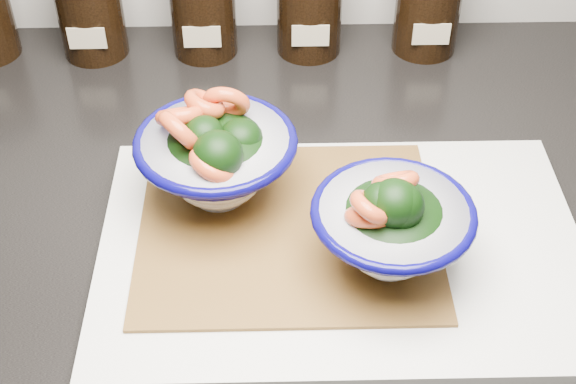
{
  "coord_description": "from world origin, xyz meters",
  "views": [
    {
      "loc": [
        0.07,
        0.81,
        1.45
      ],
      "look_at": [
        0.08,
        1.35,
        0.96
      ],
      "focal_mm": 50.0,
      "sensor_mm": 36.0,
      "label": 1
    }
  ],
  "objects_px": {
    "spice_jar_e": "(428,8)",
    "bowl_left": "(216,157)",
    "bowl_right": "(391,226)",
    "spice_jar_c": "(203,10)",
    "spice_jar_b": "(90,11)",
    "spice_jar_d": "(309,9)",
    "cutting_board": "(341,248)"
  },
  "relations": [
    {
      "from": "spice_jar_e",
      "to": "bowl_left",
      "type": "bearing_deg",
      "value": -130.18
    },
    {
      "from": "bowl_right",
      "to": "bowl_left",
      "type": "bearing_deg",
      "value": 149.0
    },
    {
      "from": "spice_jar_c",
      "to": "spice_jar_b",
      "type": "bearing_deg",
      "value": 180.0
    },
    {
      "from": "spice_jar_b",
      "to": "spice_jar_d",
      "type": "distance_m",
      "value": 0.27
    },
    {
      "from": "spice_jar_b",
      "to": "spice_jar_c",
      "type": "xyz_separation_m",
      "value": [
        0.14,
        0.0,
        0.0
      ]
    },
    {
      "from": "bowl_left",
      "to": "spice_jar_b",
      "type": "relative_size",
      "value": 1.37
    },
    {
      "from": "spice_jar_e",
      "to": "spice_jar_c",
      "type": "bearing_deg",
      "value": 180.0
    },
    {
      "from": "cutting_board",
      "to": "spice_jar_c",
      "type": "relative_size",
      "value": 3.98
    },
    {
      "from": "bowl_right",
      "to": "spice_jar_e",
      "type": "relative_size",
      "value": 1.27
    },
    {
      "from": "bowl_right",
      "to": "spice_jar_e",
      "type": "bearing_deg",
      "value": 76.7
    },
    {
      "from": "spice_jar_b",
      "to": "spice_jar_d",
      "type": "bearing_deg",
      "value": 0.0
    },
    {
      "from": "bowl_left",
      "to": "cutting_board",
      "type": "bearing_deg",
      "value": -29.51
    },
    {
      "from": "bowl_left",
      "to": "spice_jar_b",
      "type": "bearing_deg",
      "value": 119.77
    },
    {
      "from": "cutting_board",
      "to": "spice_jar_b",
      "type": "bearing_deg",
      "value": 128.38
    },
    {
      "from": "bowl_left",
      "to": "spice_jar_c",
      "type": "xyz_separation_m",
      "value": [
        -0.03,
        0.29,
        -0.01
      ]
    },
    {
      "from": "bowl_left",
      "to": "spice_jar_b",
      "type": "height_order",
      "value": "bowl_left"
    },
    {
      "from": "spice_jar_d",
      "to": "bowl_left",
      "type": "bearing_deg",
      "value": -109.04
    },
    {
      "from": "spice_jar_d",
      "to": "spice_jar_e",
      "type": "distance_m",
      "value": 0.15
    },
    {
      "from": "cutting_board",
      "to": "spice_jar_d",
      "type": "height_order",
      "value": "spice_jar_d"
    },
    {
      "from": "bowl_right",
      "to": "spice_jar_d",
      "type": "distance_m",
      "value": 0.39
    },
    {
      "from": "spice_jar_b",
      "to": "spice_jar_c",
      "type": "distance_m",
      "value": 0.14
    },
    {
      "from": "spice_jar_c",
      "to": "cutting_board",
      "type": "bearing_deg",
      "value": -67.81
    },
    {
      "from": "cutting_board",
      "to": "spice_jar_c",
      "type": "height_order",
      "value": "spice_jar_c"
    },
    {
      "from": "bowl_right",
      "to": "spice_jar_b",
      "type": "relative_size",
      "value": 1.27
    },
    {
      "from": "cutting_board",
      "to": "spice_jar_e",
      "type": "xyz_separation_m",
      "value": [
        0.13,
        0.36,
        0.05
      ]
    },
    {
      "from": "bowl_right",
      "to": "cutting_board",
      "type": "bearing_deg",
      "value": 144.82
    },
    {
      "from": "bowl_right",
      "to": "spice_jar_b",
      "type": "bearing_deg",
      "value": 129.92
    },
    {
      "from": "bowl_right",
      "to": "spice_jar_d",
      "type": "height_order",
      "value": "bowl_right"
    },
    {
      "from": "spice_jar_c",
      "to": "spice_jar_e",
      "type": "bearing_deg",
      "value": 0.0
    },
    {
      "from": "bowl_left",
      "to": "bowl_right",
      "type": "bearing_deg",
      "value": -31.0
    },
    {
      "from": "bowl_left",
      "to": "spice_jar_c",
      "type": "distance_m",
      "value": 0.29
    },
    {
      "from": "spice_jar_d",
      "to": "spice_jar_c",
      "type": "bearing_deg",
      "value": 180.0
    }
  ]
}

